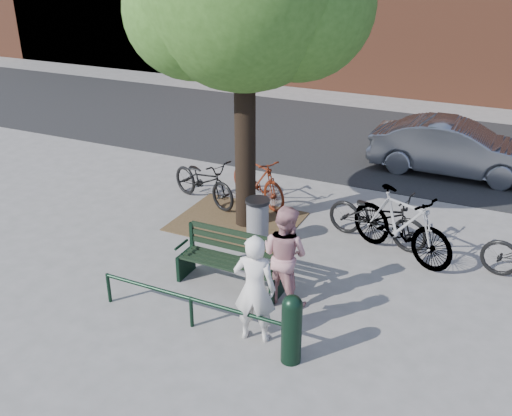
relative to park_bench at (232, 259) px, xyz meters
The scene contains 14 objects.
ground 0.49m from the park_bench, 90.00° to the right, with size 90.00×90.00×0.00m, color gray.
dirt_pit 2.39m from the park_bench, 115.24° to the left, with size 2.40×2.00×0.02m, color brown.
road 8.43m from the park_bench, 90.00° to the left, with size 40.00×7.00×0.01m, color black.
park_bench is the anchor object (origin of this frame).
guard_railing 1.28m from the park_bench, 90.00° to the right, with size 3.06×0.06×0.51m.
person_left 1.51m from the park_bench, 49.92° to the right, with size 0.60×0.39×1.64m, color silver.
person_right 1.01m from the park_bench, ahead, with size 0.79×0.61×1.62m, color tan.
bollard 2.10m from the park_bench, 40.38° to the right, with size 0.28×0.28×1.03m.
litter_bin 1.44m from the park_bench, 98.35° to the left, with size 0.45×0.45×0.92m.
bicycle_a 3.42m from the park_bench, 127.79° to the left, with size 0.67×1.93×1.01m, color black.
bicycle_b 3.29m from the park_bench, 107.86° to the left, with size 0.51×1.81×1.09m, color #50190B.
bicycle_c 3.04m from the park_bench, 54.82° to the left, with size 0.69×1.97×1.04m, color black.
bicycle_d 3.11m from the park_bench, 43.12° to the left, with size 0.60×2.11×1.27m, color gray.
parked_car 7.25m from the park_bench, 69.53° to the left, with size 1.39×3.98×1.31m, color slate.
Camera 1 is at (3.81, -7.03, 5.09)m, focal length 40.00 mm.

